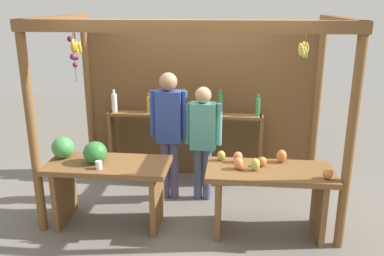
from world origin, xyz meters
The scene contains 7 objects.
ground_plane centered at (0.00, 0.00, 0.00)m, with size 12.00×12.00×0.00m, color slate.
market_stall centered at (0.00, 0.43, 1.35)m, with size 3.41×1.86×2.34m.
fruit_counter_left centered at (-0.99, -0.64, 0.63)m, with size 1.42×0.64×1.01m.
fruit_counter_right centered at (0.90, -0.65, 0.57)m, with size 1.38×0.64×0.91m.
bottle_shelf_unit centered at (-0.21, 0.66, 0.79)m, with size 2.19×0.22×1.35m.
vendor_man centered at (-0.32, 0.07, 1.01)m, with size 0.48×0.23×1.68m.
vendor_woman centered at (0.11, 0.08, 0.89)m, with size 0.48×0.20×1.51m.
Camera 1 is at (0.49, -4.82, 2.50)m, focal length 38.18 mm.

